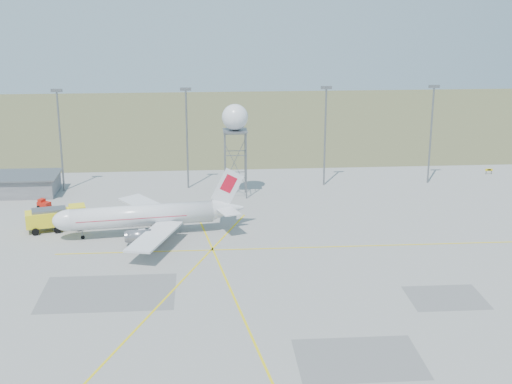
{
  "coord_description": "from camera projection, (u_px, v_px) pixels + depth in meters",
  "views": [
    {
      "loc": [
        -6.8,
        -74.74,
        40.13
      ],
      "look_at": [
        1.92,
        40.0,
        6.41
      ],
      "focal_mm": 50.0,
      "sensor_mm": 36.0,
      "label": 1
    }
  ],
  "objects": [
    {
      "name": "mast_c",
      "position": [
        325.0,
        128.0,
        144.37
      ],
      "size": [
        2.2,
        0.5,
        20.5
      ],
      "color": "slate",
      "rests_on": "ground"
    },
    {
      "name": "mast_d",
      "position": [
        431.0,
        126.0,
        145.97
      ],
      "size": [
        2.2,
        0.5,
        20.5
      ],
      "color": "slate",
      "rests_on": "ground"
    },
    {
      "name": "building_grey",
      "position": [
        10.0,
        185.0,
        140.71
      ],
      "size": [
        19.0,
        10.0,
        3.9
      ],
      "color": "gray",
      "rests_on": "ground"
    },
    {
      "name": "airliner_main",
      "position": [
        146.0,
        216.0,
        117.55
      ],
      "size": [
        31.58,
        30.47,
        10.75
      ],
      "rotation": [
        0.0,
        0.0,
        3.28
      ],
      "color": "silver",
      "rests_on": "ground"
    },
    {
      "name": "mast_a",
      "position": [
        60.0,
        132.0,
        140.51
      ],
      "size": [
        2.2,
        0.5,
        20.5
      ],
      "color": "slate",
      "rests_on": "ground"
    },
    {
      "name": "ground",
      "position": [
        266.0,
        341.0,
        83.3
      ],
      "size": [
        400.0,
        400.0,
        0.0
      ],
      "primitive_type": "plane",
      "color": "#969691",
      "rests_on": "ground"
    },
    {
      "name": "baggage_tug",
      "position": [
        44.0,
        205.0,
        132.2
      ],
      "size": [
        2.7,
        2.61,
        1.76
      ],
      "rotation": [
        0.0,
        0.0,
        -0.52
      ],
      "color": "#B5180C",
      "rests_on": "ground"
    },
    {
      "name": "taxi_sign_near",
      "position": [
        489.0,
        170.0,
        155.98
      ],
      "size": [
        1.6,
        0.17,
        1.2
      ],
      "color": "black",
      "rests_on": "ground"
    },
    {
      "name": "grass_strip",
      "position": [
        225.0,
        120.0,
        217.26
      ],
      "size": [
        400.0,
        120.0,
        0.03
      ],
      "primitive_type": "cube",
      "color": "#535E33",
      "rests_on": "ground"
    },
    {
      "name": "radar_tower",
      "position": [
        235.0,
        145.0,
        137.32
      ],
      "size": [
        5.02,
        5.02,
        18.17
      ],
      "color": "slate",
      "rests_on": "ground"
    },
    {
      "name": "fire_truck",
      "position": [
        58.0,
        219.0,
        120.32
      ],
      "size": [
        10.45,
        5.84,
        3.98
      ],
      "rotation": [
        0.0,
        0.0,
        0.24
      ],
      "color": "yellow",
      "rests_on": "ground"
    },
    {
      "name": "mast_b",
      "position": [
        187.0,
        130.0,
        142.33
      ],
      "size": [
        2.2,
        0.5,
        20.5
      ],
      "color": "slate",
      "rests_on": "ground"
    }
  ]
}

